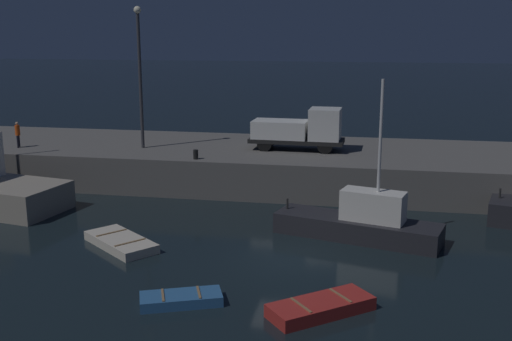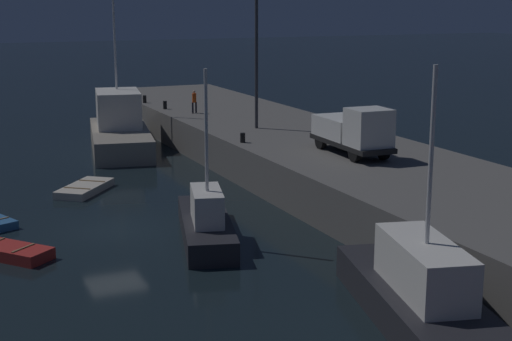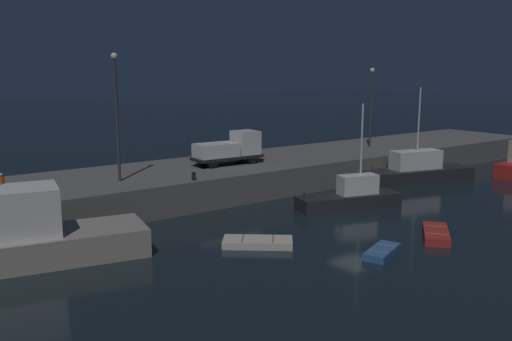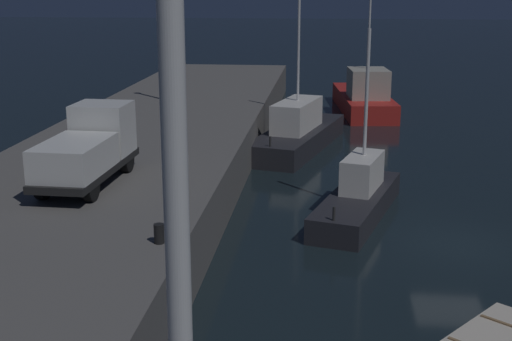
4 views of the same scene
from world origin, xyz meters
name	(u,v)px [view 2 (image 2 of 4)]	position (x,y,z in m)	size (l,w,h in m)	color
ground_plane	(113,230)	(0.00, 0.00, 0.00)	(320.00, 320.00, 0.00)	black
pier_quay	(368,178)	(0.00, 13.05, 1.08)	(70.92, 9.68, 2.16)	#5B5956
fishing_trawler_red	(120,129)	(-18.14, 4.93, 1.42)	(11.32, 5.65, 11.17)	gray
fishing_boat_blue	(425,300)	(14.07, 6.17, 0.95)	(10.43, 5.14, 8.05)	#232328
fishing_boat_white	(206,222)	(2.99, 3.23, 0.77)	(7.74, 3.90, 7.23)	#232328
rowboat_white_mid	(85,188)	(-7.30, 0.28, 0.20)	(3.99, 3.66, 0.43)	beige
dinghy_red_small	(8,251)	(1.85, -4.62, 0.23)	(3.66, 3.33, 0.50)	#B22823
lamp_post_west	(256,48)	(-10.49, 11.60, 7.06)	(0.44, 0.44, 8.45)	#38383D
utility_truck	(354,131)	(-0.86, 12.68, 3.39)	(5.71, 2.11, 2.55)	black
dockworker	(194,100)	(-18.06, 10.26, 3.06)	(0.37, 0.41, 1.59)	black
bollard_west	(145,99)	(-24.85, 8.63, 2.44)	(0.28, 0.28, 0.57)	black
bollard_central	(165,105)	(-20.91, 9.02, 2.45)	(0.28, 0.28, 0.58)	black
bollard_east	(243,138)	(-6.34, 8.90, 2.43)	(0.28, 0.28, 0.54)	black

